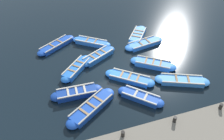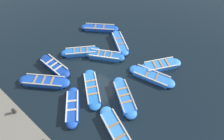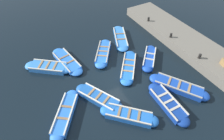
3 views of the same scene
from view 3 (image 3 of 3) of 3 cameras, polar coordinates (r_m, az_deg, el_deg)
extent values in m
plane|color=black|center=(12.14, 0.29, -4.43)|extent=(120.00, 120.00, 0.00)
cube|color=#3884E0|center=(13.79, -20.08, 0.83)|extent=(2.70, 2.39, 0.37)
ellipsoid|color=#3884E0|center=(14.41, -24.76, 1.31)|extent=(1.33, 1.32, 0.37)
ellipsoid|color=#3884E0|center=(13.28, -15.01, 0.30)|extent=(1.33, 1.32, 0.37)
cube|color=silver|center=(13.36, -21.05, 0.10)|extent=(2.09, 1.62, 0.07)
cube|color=silver|center=(13.94, -19.60, 2.82)|extent=(2.09, 1.62, 0.07)
cube|color=#9E7A51|center=(13.91, -22.35, 1.64)|extent=(0.65, 0.79, 0.04)
cube|color=#9E7A51|center=(13.66, -20.29, 1.44)|extent=(0.65, 0.79, 0.04)
cube|color=#9E7A51|center=(13.42, -18.17, 1.23)|extent=(0.65, 0.79, 0.04)
cube|color=blue|center=(14.17, -2.90, 5.55)|extent=(2.31, 2.72, 0.38)
ellipsoid|color=blue|center=(15.20, -2.17, 8.78)|extent=(1.21, 1.22, 0.38)
ellipsoid|color=blue|center=(13.20, -3.72, 1.82)|extent=(1.21, 1.22, 0.38)
cube|color=#B2AD9E|center=(14.09, -4.66, 6.36)|extent=(1.58, 2.18, 0.07)
cube|color=#B2AD9E|center=(13.98, -1.19, 6.14)|extent=(1.58, 2.18, 0.07)
cube|color=#9E7A51|center=(14.47, -2.60, 7.63)|extent=(0.75, 0.59, 0.04)
cube|color=#9E7A51|center=(14.04, -2.93, 6.21)|extent=(0.75, 0.59, 0.04)
cube|color=#9E7A51|center=(13.61, -3.27, 4.69)|extent=(0.75, 0.59, 0.04)
cube|color=#1947B7|center=(14.02, 12.07, 3.84)|extent=(2.25, 2.28, 0.36)
ellipsoid|color=#1947B7|center=(14.96, 12.60, 6.79)|extent=(1.06, 1.06, 0.36)
ellipsoid|color=#1947B7|center=(13.14, 11.48, 0.47)|extent=(1.06, 1.06, 0.36)
cube|color=silver|center=(13.89, 10.73, 4.77)|extent=(1.70, 1.74, 0.07)
cube|color=silver|center=(13.90, 13.68, 4.21)|extent=(1.70, 1.74, 0.07)
cube|color=beige|center=(14.16, 12.35, 5.32)|extent=(0.60, 0.60, 0.04)
cube|color=beige|center=(13.64, 12.04, 3.54)|extent=(0.60, 0.60, 0.04)
cube|color=blue|center=(10.54, 5.50, -14.60)|extent=(2.50, 2.45, 0.39)
ellipsoid|color=blue|center=(10.67, -1.74, -13.08)|extent=(1.10, 1.09, 0.39)
ellipsoid|color=blue|center=(10.58, 12.89, -15.89)|extent=(1.10, 1.09, 0.39)
cube|color=beige|center=(10.16, 5.18, -15.74)|extent=(1.94, 1.87, 0.07)
cube|color=beige|center=(10.54, 5.97, -12.26)|extent=(1.94, 1.87, 0.07)
cube|color=olive|center=(10.39, 2.43, -13.38)|extent=(0.61, 0.62, 0.04)
cube|color=olive|center=(10.36, 5.58, -14.01)|extent=(0.61, 0.62, 0.04)
cube|color=olive|center=(10.35, 8.77, -14.60)|extent=(0.61, 0.62, 0.04)
cube|color=#3884E0|center=(15.88, 2.75, 10.41)|extent=(2.03, 3.07, 0.31)
ellipsoid|color=#3884E0|center=(17.08, 2.04, 13.24)|extent=(1.16, 1.18, 0.31)
ellipsoid|color=#3884E0|center=(14.73, 3.57, 7.13)|extent=(1.16, 1.18, 0.31)
cube|color=beige|center=(15.72, 1.17, 10.89)|extent=(1.20, 2.67, 0.07)
cube|color=beige|center=(15.84, 4.37, 11.05)|extent=(1.20, 2.67, 0.07)
cube|color=olive|center=(16.12, 2.56, 11.77)|extent=(0.83, 0.46, 0.04)
cube|color=olive|center=(15.45, 3.00, 10.05)|extent=(0.83, 0.46, 0.04)
cube|color=navy|center=(11.46, 17.72, -10.31)|extent=(1.00, 2.61, 0.40)
ellipsoid|color=navy|center=(11.95, 13.83, -5.90)|extent=(0.86, 0.89, 0.40)
ellipsoid|color=navy|center=(11.10, 22.03, -15.00)|extent=(0.86, 0.89, 0.40)
cube|color=beige|center=(11.07, 16.37, -10.53)|extent=(0.17, 2.53, 0.07)
cube|color=beige|center=(11.49, 19.53, -8.78)|extent=(0.17, 2.53, 0.07)
cube|color=beige|center=(11.48, 16.23, -7.75)|extent=(0.80, 0.17, 0.04)
cube|color=beige|center=(11.29, 17.96, -9.68)|extent=(0.80, 0.17, 0.04)
cube|color=beige|center=(11.12, 19.77, -11.67)|extent=(0.80, 0.17, 0.04)
cube|color=#1E59AD|center=(11.19, -4.35, -9.10)|extent=(2.02, 2.76, 0.40)
ellipsoid|color=#1E59AD|center=(11.75, -9.70, -6.15)|extent=(1.07, 1.08, 0.40)
ellipsoid|color=#1E59AD|center=(10.77, 1.58, -12.23)|extent=(1.07, 1.08, 0.40)
cube|color=silver|center=(10.83, -5.62, -9.78)|extent=(1.31, 2.34, 0.07)
cube|color=silver|center=(11.18, -3.27, -7.05)|extent=(1.31, 2.34, 0.07)
cube|color=olive|center=(11.24, -6.79, -7.16)|extent=(0.73, 0.48, 0.04)
cube|color=olive|center=(11.01, -4.42, -8.44)|extent=(0.73, 0.48, 0.04)
cube|color=olive|center=(10.81, -1.93, -9.77)|extent=(0.73, 0.48, 0.04)
cube|color=blue|center=(10.92, -15.02, -13.72)|extent=(2.30, 2.71, 0.35)
ellipsoid|color=blue|center=(11.60, -12.99, -8.01)|extent=(1.10, 1.10, 0.35)
ellipsoid|color=blue|center=(10.37, -17.42, -20.09)|extent=(1.10, 1.10, 0.35)
cube|color=silver|center=(10.87, -17.17, -12.80)|extent=(1.65, 2.21, 0.07)
cube|color=silver|center=(10.63, -13.26, -13.46)|extent=(1.65, 2.21, 0.07)
cube|color=olive|center=(10.94, -14.60, -11.47)|extent=(0.68, 0.55, 0.04)
cube|color=olive|center=(10.58, -15.88, -14.94)|extent=(0.68, 0.55, 0.04)
cube|color=blue|center=(13.92, -14.51, 2.81)|extent=(1.47, 2.92, 0.32)
ellipsoid|color=blue|center=(14.94, -17.07, 5.59)|extent=(1.07, 1.10, 0.32)
ellipsoid|color=blue|center=(12.97, -11.56, -0.41)|extent=(1.07, 1.10, 0.32)
cube|color=beige|center=(13.68, -16.32, 2.54)|extent=(0.55, 2.71, 0.07)
cube|color=beige|center=(13.92, -13.01, 4.23)|extent=(0.55, 2.71, 0.07)
cube|color=olive|center=(14.09, -15.41, 4.17)|extent=(0.89, 0.29, 0.04)
cube|color=olive|center=(13.52, -13.84, 2.49)|extent=(0.89, 0.29, 0.04)
cube|color=#1947B7|center=(12.52, 20.81, -5.15)|extent=(2.47, 3.09, 0.39)
ellipsoid|color=#1947B7|center=(12.54, 14.15, -2.80)|extent=(1.21, 1.22, 0.39)
ellipsoid|color=#1947B7|center=(12.68, 27.45, -7.40)|extent=(1.21, 1.22, 0.39)
cube|color=#B2AD9E|center=(12.06, 20.66, -5.88)|extent=(1.72, 2.57, 0.07)
cube|color=#B2AD9E|center=(12.65, 21.49, -3.13)|extent=(1.72, 2.57, 0.07)
cube|color=#9E7A51|center=(12.35, 18.19, -3.51)|extent=(0.77, 0.57, 0.04)
cube|color=#9E7A51|center=(12.36, 21.07, -4.51)|extent=(0.77, 0.57, 0.04)
cube|color=#9E7A51|center=(12.41, 23.93, -5.50)|extent=(0.77, 0.57, 0.04)
cube|color=blue|center=(13.09, 5.39, 1.02)|extent=(2.48, 2.77, 0.31)
ellipsoid|color=blue|center=(14.13, 5.96, 4.99)|extent=(1.20, 1.20, 0.31)
ellipsoid|color=blue|center=(12.12, 4.73, -3.62)|extent=(1.20, 1.20, 0.31)
cube|color=beige|center=(12.97, 3.62, 1.82)|extent=(1.79, 2.21, 0.07)
cube|color=beige|center=(12.95, 7.28, 1.39)|extent=(1.79, 2.21, 0.07)
cube|color=#9E7A51|center=(13.41, 5.70, 3.32)|extent=(0.72, 0.61, 0.04)
cube|color=#9E7A51|center=(12.97, 5.45, 1.56)|extent=(0.72, 0.61, 0.04)
cube|color=#9E7A51|center=(12.54, 5.18, -0.32)|extent=(0.72, 0.61, 0.04)
cube|color=slate|center=(16.02, 24.81, 7.09)|extent=(3.01, 15.35, 0.74)
cylinder|color=black|center=(17.44, 11.85, 15.93)|extent=(0.20, 0.20, 0.35)
cylinder|color=black|center=(15.65, 18.68, 10.67)|extent=(0.20, 0.20, 0.35)
cylinder|color=black|center=(14.28, 26.72, 4.05)|extent=(0.20, 0.20, 0.35)
camera|label=1|loc=(16.58, 64.03, 30.22)|focal=35.00mm
camera|label=2|loc=(16.94, 13.79, 50.42)|focal=28.00mm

